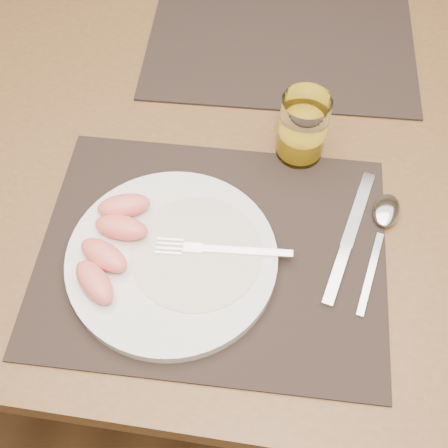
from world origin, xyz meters
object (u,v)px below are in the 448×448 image
placemat_near (213,252)px  juice_glass (302,130)px  plate (172,259)px  knife (346,246)px  table (250,165)px  fork (212,249)px  placemat_far (281,36)px  spoon (384,219)px

placemat_near → juice_glass: juice_glass is taller
plate → knife: bearing=13.9°
placemat_near → knife: size_ratio=2.07×
table → placemat_near: (-0.03, -0.22, 0.09)m
fork → placemat_far: bearing=83.9°
placemat_near → fork: size_ratio=2.57×
table → knife: bearing=-52.2°
fork → knife: bearing=12.8°
table → placemat_near: size_ratio=3.11×
table → fork: 0.25m
spoon → knife: bearing=-135.4°
placemat_near → placemat_far: 0.44m
placemat_near → plate: size_ratio=1.67×
table → placemat_near: placemat_near is taller
knife → juice_glass: juice_glass is taller
plate → spoon: bearing=20.9°
placemat_near → spoon: bearing=19.9°
knife → fork: bearing=-167.2°
placemat_far → plate: bearing=-101.8°
fork → juice_glass: juice_glass is taller
fork → spoon: bearing=21.6°
plate → juice_glass: bearing=54.9°
juice_glass → fork: bearing=-116.8°
table → placemat_near: 0.24m
table → plate: 0.27m
knife → placemat_near: bearing=-169.6°
placemat_far → fork: fork is taller
spoon → juice_glass: juice_glass is taller
placemat_near → plate: bearing=-154.3°
plate → fork: fork is taller
juice_glass → knife: bearing=-64.5°
placemat_far → plate: 0.47m
fork → knife: fork is taller
plate → knife: plate is taller
placemat_near → knife: bearing=10.4°
placemat_far → juice_glass: juice_glass is taller
plate → placemat_near: bearing=25.7°
fork → juice_glass: (0.10, 0.19, 0.03)m
table → placemat_far: 0.24m
placemat_near → plate: 0.05m
placemat_near → fork: (0.00, -0.01, 0.02)m
placemat_near → juice_glass: (0.10, 0.19, 0.05)m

